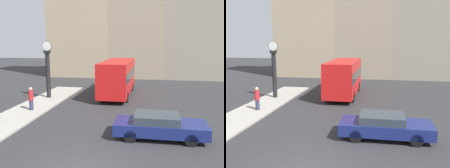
{
  "view_description": "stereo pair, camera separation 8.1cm",
  "coord_description": "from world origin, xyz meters",
  "views": [
    {
      "loc": [
        2.69,
        -8.15,
        4.89
      ],
      "look_at": [
        -0.19,
        8.58,
        1.96
      ],
      "focal_mm": 40.0,
      "sensor_mm": 36.0,
      "label": 1
    },
    {
      "loc": [
        2.76,
        -8.14,
        4.89
      ],
      "look_at": [
        -0.19,
        8.58,
        1.96
      ],
      "focal_mm": 40.0,
      "sensor_mm": 36.0,
      "label": 2
    }
  ],
  "objects": [
    {
      "name": "sidewalk_corner",
      "position": [
        -6.06,
        7.26,
        0.06
      ],
      "size": [
        2.76,
        18.52,
        0.12
      ],
      "primitive_type": "cube",
      "color": "#A39E93",
      "rests_on": "ground_plane"
    },
    {
      "name": "pedestrian_red_top",
      "position": [
        -5.76,
        7.61,
        0.94
      ],
      "size": [
        0.33,
        0.33,
        1.62
      ],
      "color": "#2D334C",
      "rests_on": "sidewalk_corner"
    },
    {
      "name": "building_row",
      "position": [
        -0.55,
        26.38,
        8.64
      ],
      "size": [
        23.68,
        5.0,
        19.98
      ],
      "color": "tan",
      "rests_on": "ground_plane"
    },
    {
      "name": "street_clock",
      "position": [
        -6.21,
        11.6,
        2.42
      ],
      "size": [
        0.83,
        0.47,
        4.79
      ],
      "color": "black",
      "rests_on": "sidewalk_corner"
    },
    {
      "name": "bus_distant",
      "position": [
        -0.56,
        13.9,
        1.79
      ],
      "size": [
        2.39,
        7.76,
        3.16
      ],
      "color": "red",
      "rests_on": "ground_plane"
    },
    {
      "name": "sedan_car",
      "position": [
        3.01,
        4.21,
        0.65
      ],
      "size": [
        4.63,
        1.88,
        1.25
      ],
      "color": "navy",
      "rests_on": "ground_plane"
    }
  ]
}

